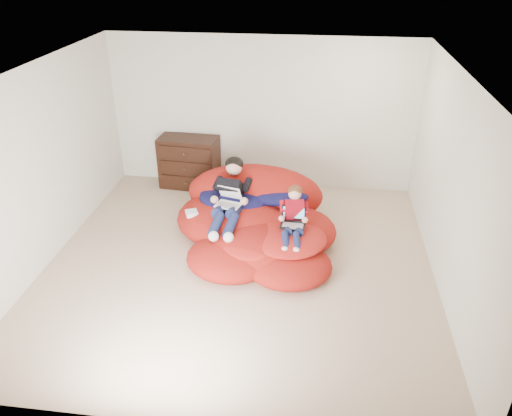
{
  "coord_description": "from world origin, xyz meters",
  "views": [
    {
      "loc": [
        0.91,
        -5.34,
        3.8
      ],
      "look_at": [
        0.19,
        0.3,
        0.7
      ],
      "focal_mm": 35.0,
      "sensor_mm": 36.0,
      "label": 1
    }
  ],
  "objects": [
    {
      "name": "older_boy",
      "position": [
        -0.23,
        0.73,
        0.67
      ],
      "size": [
        0.41,
        1.29,
        0.71
      ],
      "color": "black",
      "rests_on": "beanbag_pile"
    },
    {
      "name": "laptop_black",
      "position": [
        0.67,
        0.32,
        0.55
      ],
      "size": [
        0.33,
        0.29,
        0.23
      ],
      "color": "black",
      "rests_on": "younger_boy"
    },
    {
      "name": "cream_pillow",
      "position": [
        -0.28,
        1.52,
        0.62
      ],
      "size": [
        0.46,
        0.29,
        0.29
      ],
      "primitive_type": "ellipsoid",
      "color": "silver",
      "rests_on": "beanbag_pile"
    },
    {
      "name": "laptop_white",
      "position": [
        -0.23,
        0.61,
        0.63
      ],
      "size": [
        0.38,
        0.42,
        0.22
      ],
      "color": "white",
      "rests_on": "older_boy"
    },
    {
      "name": "room_shell",
      "position": [
        0.0,
        0.0,
        0.22
      ],
      "size": [
        5.1,
        5.1,
        2.77
      ],
      "color": "tan",
      "rests_on": "ground"
    },
    {
      "name": "power_adapter",
      "position": [
        -0.75,
        0.54,
        0.42
      ],
      "size": [
        0.21,
        0.21,
        0.06
      ],
      "primitive_type": "cube",
      "rotation": [
        0.0,
        0.0,
        0.43
      ],
      "color": "white",
      "rests_on": "beanbag_pile"
    },
    {
      "name": "younger_boy",
      "position": [
        0.67,
        0.34,
        0.61
      ],
      "size": [
        0.3,
        0.82,
        0.62
      ],
      "color": "#A20E1D",
      "rests_on": "beanbag_pile"
    },
    {
      "name": "dresser",
      "position": [
        -1.21,
        2.24,
        0.44
      ],
      "size": [
        1.01,
        0.59,
        0.87
      ],
      "color": "black",
      "rests_on": "ground"
    },
    {
      "name": "beanbag_pile",
      "position": [
        0.12,
        0.69,
        0.27
      ],
      "size": [
        2.3,
        2.36,
        0.93
      ],
      "color": "#AF1B13",
      "rests_on": "ground"
    }
  ]
}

